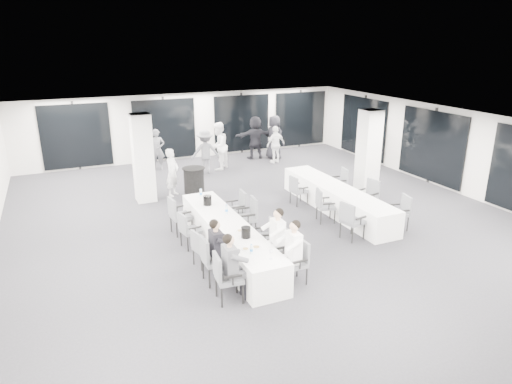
% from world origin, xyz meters
% --- Properties ---
extents(room, '(14.04, 16.04, 2.84)m').
position_xyz_m(room, '(0.89, 1.11, 1.39)').
color(room, '#26262C').
rests_on(room, ground).
extents(column_left, '(0.60, 0.60, 2.80)m').
position_xyz_m(column_left, '(-2.80, 3.20, 1.40)').
color(column_left, silver).
rests_on(column_left, floor).
extents(column_right, '(0.60, 0.60, 2.80)m').
position_xyz_m(column_right, '(4.20, 1.00, 1.40)').
color(column_right, silver).
rests_on(column_right, floor).
extents(banquet_table_main, '(0.90, 5.00, 0.75)m').
position_xyz_m(banquet_table_main, '(-1.69, -1.43, 0.38)').
color(banquet_table_main, white).
rests_on(banquet_table_main, floor).
extents(banquet_table_side, '(0.90, 5.00, 0.75)m').
position_xyz_m(banquet_table_side, '(2.29, -0.07, 0.38)').
color(banquet_table_side, white).
rests_on(banquet_table_side, floor).
extents(cocktail_table, '(0.74, 0.74, 1.03)m').
position_xyz_m(cocktail_table, '(-1.31, 2.74, 0.52)').
color(cocktail_table, black).
rests_on(cocktail_table, floor).
extents(chair_main_left_near, '(0.56, 0.61, 1.02)m').
position_xyz_m(chair_main_left_near, '(-2.53, -3.46, 0.58)').
color(chair_main_left_near, '#4C4F53').
rests_on(chair_main_left_near, floor).
extents(chair_main_left_second, '(0.53, 0.60, 1.04)m').
position_xyz_m(chair_main_left_second, '(-2.53, -2.66, 0.60)').
color(chair_main_left_second, '#4C4F53').
rests_on(chair_main_left_second, floor).
extents(chair_main_left_mid, '(0.52, 0.55, 0.88)m').
position_xyz_m(chair_main_left_mid, '(-2.51, -1.87, 0.50)').
color(chair_main_left_mid, '#4C4F53').
rests_on(chair_main_left_mid, floor).
extents(chair_main_left_fourth, '(0.54, 0.57, 0.92)m').
position_xyz_m(chair_main_left_fourth, '(-2.52, -0.79, 0.53)').
color(chair_main_left_fourth, '#4C4F53').
rests_on(chair_main_left_fourth, floor).
extents(chair_main_left_far, '(0.57, 0.62, 1.02)m').
position_xyz_m(chair_main_left_far, '(-2.53, 0.15, 0.58)').
color(chair_main_left_far, '#4C4F53').
rests_on(chair_main_left_far, floor).
extents(chair_main_right_near, '(0.49, 0.54, 0.95)m').
position_xyz_m(chair_main_right_near, '(-0.86, -3.38, 0.54)').
color(chair_main_right_near, '#4C4F53').
rests_on(chair_main_right_near, floor).
extents(chair_main_right_second, '(0.48, 0.53, 0.92)m').
position_xyz_m(chair_main_right_second, '(-0.86, -2.62, 0.52)').
color(chair_main_right_second, '#4C4F53').
rests_on(chair_main_right_second, floor).
extents(chair_main_right_mid, '(0.53, 0.56, 0.87)m').
position_xyz_m(chair_main_right_mid, '(-0.87, -1.84, 0.50)').
color(chair_main_right_mid, '#4C4F53').
rests_on(chair_main_right_mid, floor).
extents(chair_main_right_fourth, '(0.58, 0.63, 1.04)m').
position_xyz_m(chair_main_right_fourth, '(-0.85, -0.71, 0.59)').
color(chair_main_right_fourth, '#4C4F53').
rests_on(chair_main_right_fourth, floor).
extents(chair_main_right_far, '(0.52, 0.58, 1.00)m').
position_xyz_m(chair_main_right_far, '(-0.85, 0.03, 0.57)').
color(chair_main_right_far, '#4C4F53').
rests_on(chair_main_right_far, floor).
extents(chair_side_left_near, '(0.61, 0.64, 1.01)m').
position_xyz_m(chair_side_left_near, '(1.45, -2.01, 0.58)').
color(chair_side_left_near, '#4C4F53').
rests_on(chair_side_left_near, floor).
extents(chair_side_left_mid, '(0.59, 0.62, 0.96)m').
position_xyz_m(chair_side_left_mid, '(1.46, -0.68, 0.55)').
color(chair_side_left_mid, '#4C4F53').
rests_on(chair_side_left_mid, floor).
extents(chair_side_left_far, '(0.50, 0.55, 0.92)m').
position_xyz_m(chair_side_left_far, '(1.46, 0.86, 0.53)').
color(chair_side_left_far, '#4C4F53').
rests_on(chair_side_left_far, floor).
extents(chair_side_right_near, '(0.57, 0.60, 0.96)m').
position_xyz_m(chair_side_right_near, '(3.12, -1.98, 0.55)').
color(chair_side_right_near, '#4C4F53').
rests_on(chair_side_right_near, floor).
extents(chair_side_right_mid, '(0.58, 0.62, 1.00)m').
position_xyz_m(chair_side_right_mid, '(3.12, -0.58, 0.57)').
color(chair_side_right_mid, '#4C4F53').
rests_on(chair_side_right_mid, floor).
extents(chair_side_right_far, '(0.56, 0.59, 0.96)m').
position_xyz_m(chair_side_right_far, '(3.12, 0.95, 0.55)').
color(chair_side_right_far, '#4C4F53').
rests_on(chair_side_right_far, floor).
extents(seated_guest_a, '(0.50, 0.38, 1.44)m').
position_xyz_m(seated_guest_a, '(-2.36, -3.47, 0.81)').
color(seated_guest_a, '#4E5055').
rests_on(seated_guest_a, floor).
extents(seated_guest_b, '(0.50, 0.38, 1.44)m').
position_xyz_m(seated_guest_b, '(-2.36, -2.66, 0.81)').
color(seated_guest_b, black).
rests_on(seated_guest_b, floor).
extents(seated_guest_c, '(0.50, 0.38, 1.44)m').
position_xyz_m(seated_guest_c, '(-1.02, -3.38, 0.81)').
color(seated_guest_c, white).
rests_on(seated_guest_c, floor).
extents(seated_guest_d, '(0.50, 0.38, 1.44)m').
position_xyz_m(seated_guest_d, '(-1.02, -2.62, 0.81)').
color(seated_guest_d, white).
rests_on(seated_guest_d, floor).
extents(standing_guest_a, '(0.83, 0.84, 1.80)m').
position_xyz_m(standing_guest_a, '(-1.87, 3.31, 0.90)').
color(standing_guest_a, white).
rests_on(standing_guest_a, floor).
extents(standing_guest_b, '(1.18, 1.16, 2.13)m').
position_xyz_m(standing_guest_b, '(0.60, 5.74, 1.07)').
color(standing_guest_b, white).
rests_on(standing_guest_b, floor).
extents(standing_guest_c, '(1.32, 0.82, 1.91)m').
position_xyz_m(standing_guest_c, '(-0.05, 5.42, 0.96)').
color(standing_guest_c, '#4E5055').
rests_on(standing_guest_c, floor).
extents(standing_guest_d, '(1.13, 0.79, 1.75)m').
position_xyz_m(standing_guest_d, '(3.13, 5.76, 0.88)').
color(standing_guest_d, white).
rests_on(standing_guest_d, floor).
extents(standing_guest_e, '(1.03, 1.20, 2.12)m').
position_xyz_m(standing_guest_e, '(3.37, 6.40, 1.06)').
color(standing_guest_e, black).
rests_on(standing_guest_e, floor).
extents(standing_guest_f, '(2.01, 1.00, 2.10)m').
position_xyz_m(standing_guest_f, '(2.63, 6.75, 1.05)').
color(standing_guest_f, black).
rests_on(standing_guest_f, floor).
extents(standing_guest_g, '(0.79, 0.70, 1.83)m').
position_xyz_m(standing_guest_g, '(-1.64, 6.68, 0.92)').
color(standing_guest_g, '#4E5055').
rests_on(standing_guest_g, floor).
extents(standing_guest_h, '(0.83, 1.13, 2.12)m').
position_xyz_m(standing_guest_h, '(6.20, 3.35, 1.06)').
color(standing_guest_h, white).
rests_on(standing_guest_h, floor).
extents(ice_bucket_near, '(0.22, 0.22, 0.25)m').
position_xyz_m(ice_bucket_near, '(-1.61, -2.34, 0.87)').
color(ice_bucket_near, black).
rests_on(ice_bucket_near, banquet_table_main).
extents(ice_bucket_far, '(0.23, 0.23, 0.26)m').
position_xyz_m(ice_bucket_far, '(-1.74, 0.02, 0.88)').
color(ice_bucket_far, black).
rests_on(ice_bucket_far, banquet_table_main).
extents(water_bottle_a, '(0.06, 0.06, 0.20)m').
position_xyz_m(water_bottle_a, '(-1.82, -3.13, 0.85)').
color(water_bottle_a, silver).
rests_on(water_bottle_a, banquet_table_main).
extents(water_bottle_b, '(0.07, 0.07, 0.23)m').
position_xyz_m(water_bottle_b, '(-1.49, -0.80, 0.87)').
color(water_bottle_b, silver).
rests_on(water_bottle_b, banquet_table_main).
extents(water_bottle_c, '(0.07, 0.07, 0.22)m').
position_xyz_m(water_bottle_c, '(-1.69, 0.74, 0.86)').
color(water_bottle_c, silver).
rests_on(water_bottle_c, banquet_table_main).
extents(plate_a, '(0.19, 0.19, 0.03)m').
position_xyz_m(plate_a, '(-1.85, -2.90, 0.76)').
color(plate_a, white).
rests_on(plate_a, banquet_table_main).
extents(plate_b, '(0.22, 0.22, 0.03)m').
position_xyz_m(plate_b, '(-1.61, -2.91, 0.76)').
color(plate_b, white).
rests_on(plate_b, banquet_table_main).
extents(plate_c, '(0.18, 0.18, 0.03)m').
position_xyz_m(plate_c, '(-1.60, -1.96, 0.76)').
color(plate_c, white).
rests_on(plate_c, banquet_table_main).
extents(wine_glass, '(0.08, 0.08, 0.22)m').
position_xyz_m(wine_glass, '(-1.55, -3.52, 0.91)').
color(wine_glass, silver).
rests_on(wine_glass, banquet_table_main).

